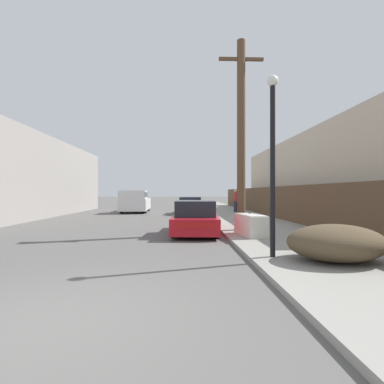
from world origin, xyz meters
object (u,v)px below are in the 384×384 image
Objects in this scene: parked_sports_car_red at (196,219)px; pedestrian at (236,200)px; discarded_fridge at (250,225)px; street_lamp at (273,150)px; utility_pole at (241,133)px; brush_pile at (336,243)px; car_parked_mid at (191,206)px; pickup_truck at (135,201)px.

parked_sports_car_red is 11.45m from pedestrian.
street_lamp is at bearing -103.20° from discarded_fridge.
pedestrian is at bearing 80.67° from utility_pole.
parked_sports_car_red is 0.54× the size of utility_pole.
discarded_fridge is at bearing 103.71° from brush_pile.
street_lamp is (1.35, -15.90, 2.00)m from car_parked_mid.
brush_pile is (0.96, -5.50, -3.50)m from utility_pole.
pickup_truck is 8.07m from pedestrian.
parked_sports_car_red is 5.43m from street_lamp.
utility_pole is 11.20m from pedestrian.
car_parked_mid is 11.51m from utility_pole.
pedestrian is (1.75, 12.22, 0.53)m from discarded_fridge.
parked_sports_car_red reaches higher than brush_pile.
brush_pile reaches higher than discarded_fridge.
pedestrian reaches higher than brush_pile.
car_parked_mid is at bearing 89.08° from discarded_fridge.
discarded_fridge is 0.22× the size of utility_pole.
discarded_fridge is at bearing -90.02° from utility_pole.
pedestrian is at bearing 73.44° from discarded_fridge.
pickup_truck is (-6.10, 14.07, 0.40)m from discarded_fridge.
street_lamp reaches higher than brush_pile.
pickup_truck reaches higher than discarded_fridge.
discarded_fridge is 12.55m from car_parked_mid.
brush_pile is at bearing -76.63° from car_parked_mid.
car_parked_mid is at bearing 98.57° from utility_pole.
street_lamp is at bearing 159.05° from brush_pile.
utility_pole reaches higher than brush_pile.
brush_pile is 16.18m from pedestrian.
pedestrian is at bearing 87.20° from brush_pile.
utility_pole is at bearing 86.70° from street_lamp.
discarded_fridge is 0.97× the size of pedestrian.
parked_sports_car_red is at bearing -173.00° from utility_pole.
car_parked_mid is 4.76m from pickup_truck.
pickup_truck is 3.02× the size of pedestrian.
car_parked_mid is 2.27× the size of brush_pile.
utility_pole is (6.10, -12.50, 3.13)m from pickup_truck.
utility_pole is 3.61× the size of brush_pile.
pickup_truck is at bearing 166.74° from pedestrian.
car_parked_mid is (0.20, 11.10, 0.02)m from parked_sports_car_red.
car_parked_mid reaches higher than discarded_fridge.
parked_sports_car_red reaches higher than discarded_fridge.
pedestrian reaches higher than discarded_fridge.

